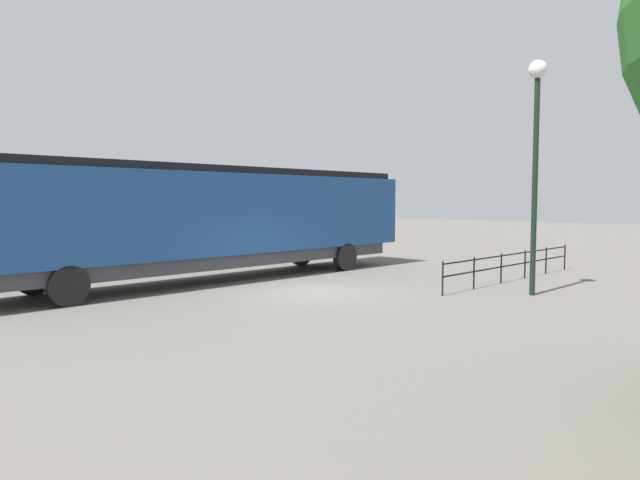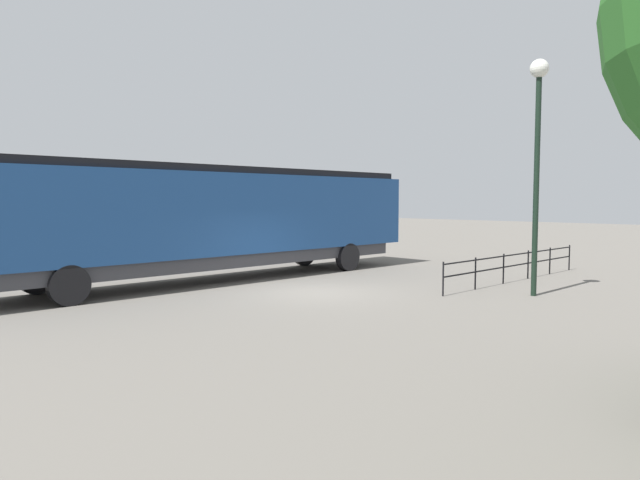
{
  "view_description": "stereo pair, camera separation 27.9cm",
  "coord_description": "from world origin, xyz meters",
  "views": [
    {
      "loc": [
        12.32,
        -12.09,
        2.81
      ],
      "look_at": [
        0.71,
        -0.42,
        1.66
      ],
      "focal_mm": 31.96,
      "sensor_mm": 36.0,
      "label": 1
    },
    {
      "loc": [
        12.52,
        -11.89,
        2.81
      ],
      "look_at": [
        0.71,
        -0.42,
        1.66
      ],
      "focal_mm": 31.96,
      "sensor_mm": 36.0,
      "label": 2
    }
  ],
  "objects": [
    {
      "name": "locomotive",
      "position": [
        -4.2,
        -0.32,
        2.23
      ],
      "size": [
        2.88,
        16.98,
        3.95
      ],
      "color": "navy",
      "rests_on": "ground_plane"
    },
    {
      "name": "ground_plane",
      "position": [
        0.0,
        0.0,
        0.0
      ],
      "size": [
        120.0,
        120.0,
        0.0
      ],
      "primitive_type": "plane",
      "color": "#666059"
    },
    {
      "name": "lamp_post",
      "position": [
        5.0,
        4.18,
        4.83
      ],
      "size": [
        0.53,
        0.53,
        6.84
      ],
      "color": "black",
      "rests_on": "ground_plane"
    },
    {
      "name": "platform_fence",
      "position": [
        3.18,
        6.69,
        0.66
      ],
      "size": [
        0.05,
        9.02,
        1.01
      ],
      "color": "black",
      "rests_on": "ground_plane"
    }
  ]
}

